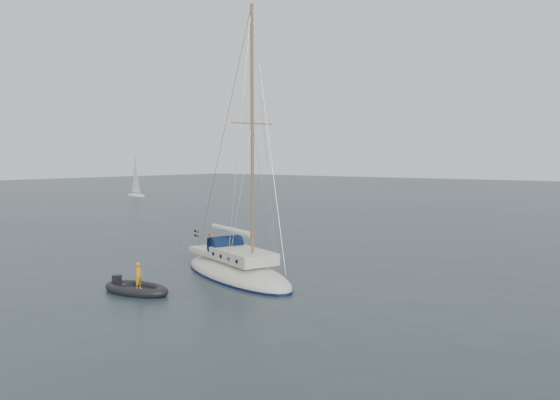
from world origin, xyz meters
The scene contains 5 objects.
ground centered at (0.00, 0.00, 0.00)m, with size 300.00×300.00×0.00m, color black.
sailboat centered at (-3.09, -2.28, 1.15)m, with size 10.70×3.20×15.24m.
dinghy centered at (-5.53, 2.07, 0.19)m, with size 2.96×1.34×0.43m.
rib centered at (-4.72, -7.93, 0.24)m, with size 3.86×1.75×1.58m.
distant_yacht_a centered at (-61.08, 36.28, 3.08)m, with size 5.44×2.90×7.20m.
Camera 1 is at (17.03, -24.83, 6.66)m, focal length 35.00 mm.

